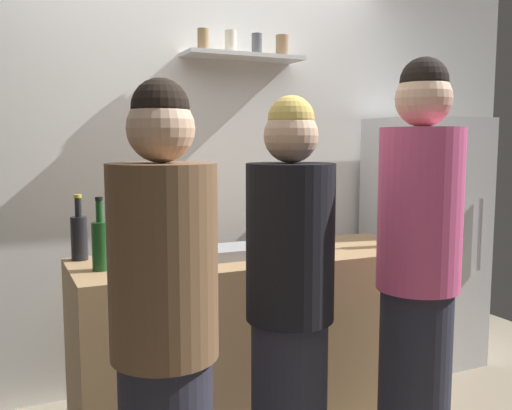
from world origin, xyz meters
The scene contains 12 objects.
back_wall_assembly centered at (0.00, 1.25, 1.30)m, with size 4.80×0.32×2.60m.
refrigerator centered at (1.44, 0.85, 0.80)m, with size 0.62×0.61×1.59m.
counter centered at (0.09, 0.54, 0.44)m, with size 1.81×0.61×0.88m, color #9E7A51.
baking_pan centered at (-0.03, 0.54, 0.91)m, with size 0.34×0.24×0.05m, color gray.
utensil_holder centered at (-0.33, 0.65, 0.94)m, with size 0.10×0.10×0.20m.
wine_bottle_green_glass centered at (-0.68, 0.51, 1.00)m, with size 0.07×0.07×0.33m.
wine_bottle_dark_glass centered at (-0.74, 0.77, 1.00)m, with size 0.08×0.08×0.32m.
wine_bottle_pale_glass centered at (0.86, 0.43, 1.01)m, with size 0.08×0.08×0.34m.
water_bottle_plastic centered at (0.38, 0.51, 1.00)m, with size 0.09×0.09×0.26m.
person_blonde centered at (-0.07, -0.12, 0.80)m, with size 0.34×0.34×1.62m.
person_pink_top centered at (0.48, -0.20, 0.89)m, with size 0.34×0.34×1.78m.
person_brown_jacket centered at (-0.62, -0.31, 0.81)m, with size 0.34×0.34×1.64m.
Camera 1 is at (-1.08, -1.98, 1.45)m, focal length 39.34 mm.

